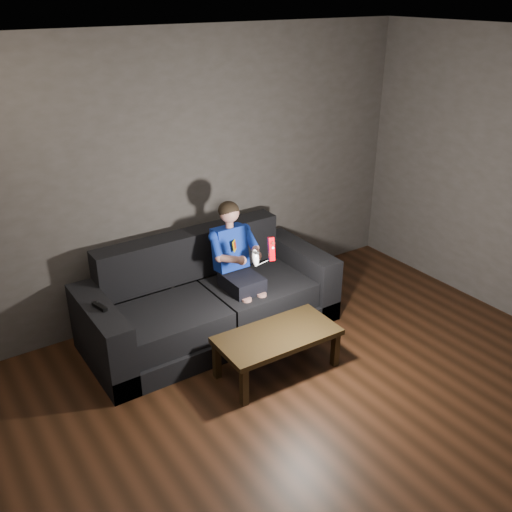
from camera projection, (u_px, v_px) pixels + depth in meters
floor at (358, 443)px, 4.12m from camera, size 5.00×5.00×0.00m
back_wall at (187, 177)px, 5.41m from camera, size 5.00×0.04×2.70m
ceiling at (398, 48)px, 2.96m from camera, size 5.00×5.00×0.02m
sofa at (209, 304)px, 5.34m from camera, size 2.33×1.01×0.90m
child at (236, 256)px, 5.23m from camera, size 0.46×0.56×1.12m
wii_remote_red at (271, 249)px, 4.85m from camera, size 0.07×0.09×0.21m
nunchuk_white at (255, 258)px, 4.79m from camera, size 0.07×0.10×0.16m
wii_remote_black at (100, 307)px, 4.59m from camera, size 0.08×0.17×0.03m
coffee_table at (277, 339)px, 4.76m from camera, size 1.04×0.54×0.37m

